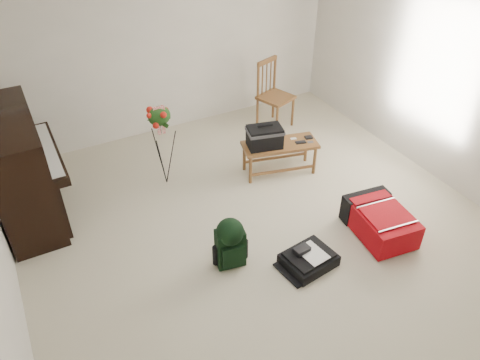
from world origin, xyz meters
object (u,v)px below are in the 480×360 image
dining_chair (275,95)px  bench (271,141)px  green_backpack (230,241)px  red_suitcase (377,218)px  flower_stand (163,146)px  black_duffel (309,259)px  piano (21,171)px

dining_chair → bench: bearing=-143.0°
dining_chair → green_backpack: size_ratio=1.77×
dining_chair → red_suitcase: size_ratio=1.21×
dining_chair → red_suitcase: dining_chair is taller
green_backpack → flower_stand: bearing=103.1°
bench → red_suitcase: size_ratio=1.21×
red_suitcase → black_duffel: 0.95m
dining_chair → black_duffel: (-1.19, -2.64, -0.41)m
flower_stand → piano: bearing=-176.6°
red_suitcase → black_duffel: bearing=-168.3°
piano → bench: size_ratio=1.49×
red_suitcase → flower_stand: (-1.72, 1.94, 0.36)m
dining_chair → red_suitcase: bearing=-114.9°
bench → dining_chair: dining_chair is taller
dining_chair → black_duffel: bearing=-133.7°
black_duffel → flower_stand: size_ratio=0.51×
piano → bench: 2.88m
red_suitcase → flower_stand: 2.62m
bench → red_suitcase: 1.59m
bench → dining_chair: bearing=70.2°
bench → green_backpack: bearing=-121.3°
black_duffel → green_backpack: green_backpack is taller
bench → flower_stand: bearing=172.9°
dining_chair → green_backpack: 2.94m
black_duffel → dining_chair: bearing=58.1°
piano → bench: piano is taller
bench → dining_chair: (0.73, 1.10, -0.02)m
dining_chair → red_suitcase: 2.60m
piano → black_duffel: piano is taller
black_duffel → red_suitcase: bearing=-3.2°
red_suitcase → green_backpack: size_ratio=1.46×
red_suitcase → dining_chair: bearing=91.7°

